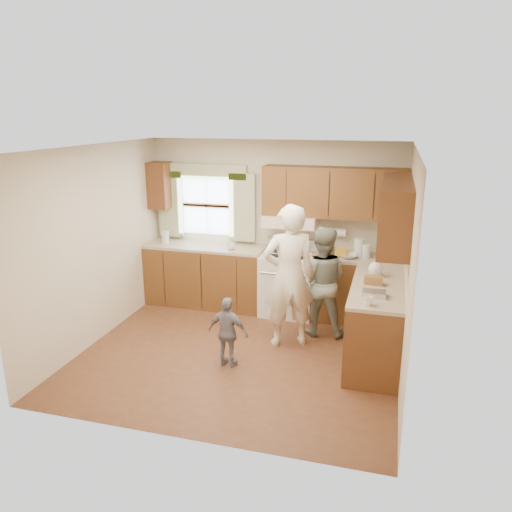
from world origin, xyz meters
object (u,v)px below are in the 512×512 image
(stove, at_px, (288,283))
(woman_right, at_px, (321,282))
(woman_left, at_px, (289,276))
(child, at_px, (228,332))

(stove, height_order, woman_right, woman_right)
(woman_left, distance_m, child, 1.06)
(woman_right, bearing_deg, stove, -49.71)
(woman_right, relative_size, child, 1.73)
(woman_left, relative_size, child, 2.15)
(woman_left, relative_size, woman_right, 1.24)
(woman_right, height_order, child, woman_right)
(stove, xyz_separation_m, woman_left, (0.22, -1.01, 0.45))
(woman_left, height_order, woman_right, woman_left)
(stove, distance_m, child, 1.80)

